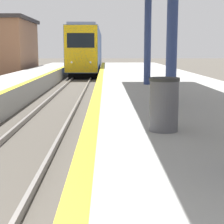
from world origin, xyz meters
TOP-DOWN VIEW (x-y plane):
  - train at (0.00, 38.31)m, footprint 2.66×22.72m
  - trash_bin at (2.99, 4.27)m, footprint 0.54×0.54m

SIDE VIEW (x-z plane):
  - trash_bin at x=2.99m, z-range 0.93..1.89m
  - train at x=0.00m, z-range 0.04..4.57m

